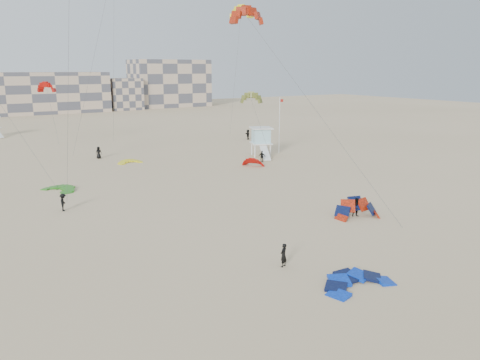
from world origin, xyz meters
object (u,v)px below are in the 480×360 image
kitesurfer_main (284,255)px  lifeguard_tower_near (261,142)px  kite_ground_orange (357,218)px  kite_ground_blue (357,286)px

kitesurfer_main → lifeguard_tower_near: (22.14, 34.52, 1.36)m
kitesurfer_main → lifeguard_tower_near: lifeguard_tower_near is taller
kitesurfer_main → lifeguard_tower_near: size_ratio=0.25×
kite_ground_orange → lifeguard_tower_near: size_ratio=0.66×
kite_ground_blue → lifeguard_tower_near: lifeguard_tower_near is taller
kite_ground_orange → lifeguard_tower_near: lifeguard_tower_near is taller
kite_ground_blue → kitesurfer_main: kitesurfer_main is taller
kite_ground_orange → kitesurfer_main: bearing=-142.0°
lifeguard_tower_near → kite_ground_orange: bearing=-86.6°
kite_ground_blue → kitesurfer_main: size_ratio=2.75×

